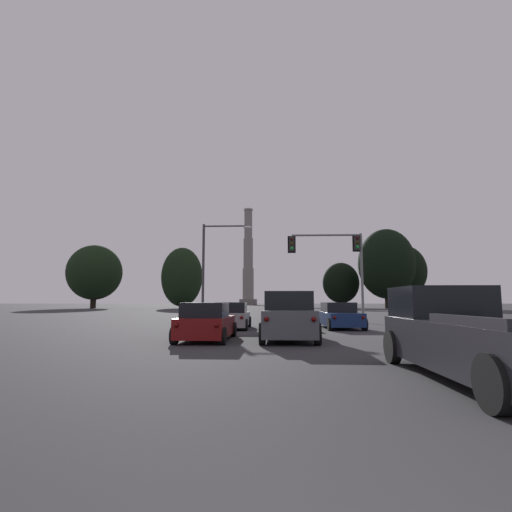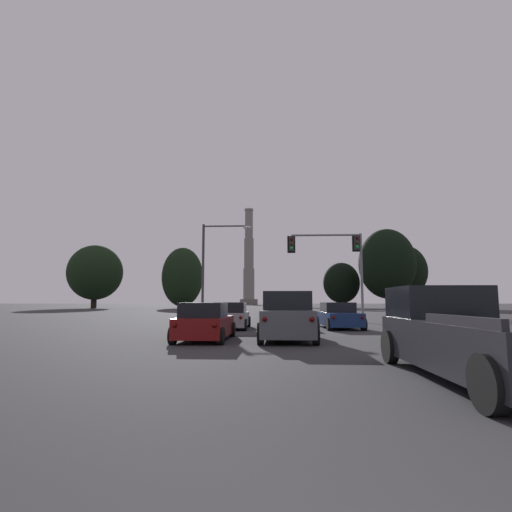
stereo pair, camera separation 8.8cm
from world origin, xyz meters
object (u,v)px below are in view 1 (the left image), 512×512
(suv_center_lane_second, at_px, (289,316))
(sedan_right_lane_front, at_px, (339,316))
(traffic_light_overhead_right, at_px, (337,254))
(pickup_truck_right_lane_third, at_px, (472,336))
(hatchback_left_lane_front, at_px, (232,317))
(hatchback_left_lane_second, at_px, (207,323))
(smokestack, at_px, (248,267))
(sedan_center_lane_front, at_px, (285,316))
(street_lamp, at_px, (212,259))

(suv_center_lane_second, bearing_deg, sedan_right_lane_front, 67.02)
(suv_center_lane_second, bearing_deg, traffic_light_overhead_right, 73.70)
(pickup_truck_right_lane_third, relative_size, hatchback_left_lane_front, 1.34)
(pickup_truck_right_lane_third, distance_m, hatchback_left_lane_second, 9.74)
(smokestack, bearing_deg, pickup_truck_right_lane_third, -84.94)
(hatchback_left_lane_second, distance_m, suv_center_lane_second, 3.20)
(sedan_center_lane_front, bearing_deg, hatchback_left_lane_front, -158.79)
(pickup_truck_right_lane_third, relative_size, suv_center_lane_second, 1.12)
(sedan_center_lane_front, relative_size, hatchback_left_lane_second, 1.16)
(hatchback_left_lane_front, distance_m, suv_center_lane_second, 6.74)
(smokestack, bearing_deg, hatchback_left_lane_front, -86.82)
(sedan_center_lane_front, distance_m, sedan_right_lane_front, 3.03)
(sedan_center_lane_front, height_order, hatchback_left_lane_second, hatchback_left_lane_second)
(sedan_center_lane_front, xyz_separation_m, sedan_right_lane_front, (2.98, -0.54, 0.00))
(sedan_center_lane_front, relative_size, suv_center_lane_second, 0.97)
(sedan_right_lane_front, relative_size, hatchback_left_lane_second, 1.16)
(sedan_right_lane_front, bearing_deg, sedan_center_lane_front, 167.00)
(sedan_center_lane_front, bearing_deg, smokestack, 91.66)
(sedan_right_lane_front, height_order, smokestack, smokestack)
(suv_center_lane_second, relative_size, street_lamp, 0.65)
(suv_center_lane_second, bearing_deg, hatchback_left_lane_front, 116.16)
(pickup_truck_right_lane_third, bearing_deg, sedan_right_lane_front, 90.32)
(pickup_truck_right_lane_third, distance_m, sedan_right_lane_front, 14.62)
(hatchback_left_lane_front, relative_size, smokestack, 0.10)
(suv_center_lane_second, distance_m, traffic_light_overhead_right, 13.97)
(sedan_right_lane_front, height_order, suv_center_lane_second, suv_center_lane_second)
(sedan_center_lane_front, bearing_deg, street_lamp, 122.51)
(sedan_right_lane_front, bearing_deg, traffic_light_overhead_right, 78.25)
(hatchback_left_lane_second, bearing_deg, sedan_right_lane_front, 50.52)
(hatchback_left_lane_front, distance_m, traffic_light_overhead_right, 10.45)
(smokestack, bearing_deg, sedan_right_lane_front, -84.51)
(hatchback_left_lane_second, relative_size, suv_center_lane_second, 0.84)
(sedan_right_lane_front, height_order, hatchback_left_lane_second, hatchback_left_lane_second)
(pickup_truck_right_lane_third, distance_m, traffic_light_overhead_right, 20.94)
(hatchback_left_lane_front, bearing_deg, suv_center_lane_second, -64.92)
(sedan_center_lane_front, distance_m, smokestack, 148.07)
(hatchback_left_lane_front, height_order, suv_center_lane_second, suv_center_lane_second)
(hatchback_left_lane_front, bearing_deg, traffic_light_overhead_right, 44.26)
(pickup_truck_right_lane_third, bearing_deg, traffic_light_overhead_right, 87.49)
(street_lamp, height_order, smokestack, smokestack)
(pickup_truck_right_lane_third, height_order, sedan_center_lane_front, pickup_truck_right_lane_third)
(sedan_center_lane_front, distance_m, traffic_light_overhead_right, 7.85)
(hatchback_left_lane_second, bearing_deg, traffic_light_overhead_right, 62.51)
(sedan_center_lane_front, distance_m, street_lamp, 10.33)
(traffic_light_overhead_right, bearing_deg, sedan_center_lane_front, -126.13)
(pickup_truck_right_lane_third, xyz_separation_m, sedan_center_lane_front, (-3.16, 15.16, -0.14))
(sedan_right_lane_front, bearing_deg, hatchback_left_lane_second, -133.22)
(hatchback_left_lane_second, relative_size, smokestack, 0.10)
(sedan_right_lane_front, xyz_separation_m, traffic_light_overhead_right, (0.94, 5.91, 4.18))
(hatchback_left_lane_front, relative_size, suv_center_lane_second, 0.83)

